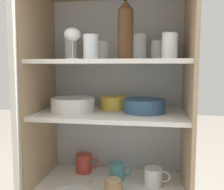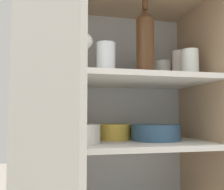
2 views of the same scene
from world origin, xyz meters
The scene contains 18 objects.
cupboard_back_panel centered at (0.00, 0.41, 0.65)m, with size 0.76×0.02×1.30m, color #B2B7BC.
cupboard_side_left centered at (-0.37, 0.20, 0.65)m, with size 0.02×0.43×1.30m, color tan.
cupboard_side_right centered at (0.37, 0.20, 0.65)m, with size 0.02×0.43×1.30m, color tan.
shelf_board_middle centered at (0.00, 0.20, 0.69)m, with size 0.73×0.40×0.02m, color white.
shelf_board_upper centered at (0.00, 0.20, 0.95)m, with size 0.73×0.40×0.02m, color white.
cupboard_door centered at (-0.30, -0.19, 0.65)m, with size 0.19×0.34×1.30m.
tumbler_glass_0 centered at (-0.04, 0.22, 1.01)m, with size 0.06×0.06×0.09m.
tumbler_glass_1 centered at (-0.08, 0.10, 1.02)m, with size 0.07×0.07×0.11m.
tumbler_glass_2 centered at (0.23, 0.28, 1.01)m, with size 0.08×0.08×0.09m.
tumbler_glass_3 centered at (0.28, 0.21, 1.03)m, with size 0.07×0.07×0.13m.
tumbler_glass_4 centered at (0.13, 0.27, 1.03)m, with size 0.07×0.07×0.13m.
tumbler_glass_5 centered at (-0.23, 0.28, 1.03)m, with size 0.06×0.06×0.14m.
tumbler_glass_6 centered at (0.28, 0.12, 1.02)m, with size 0.07×0.07×0.11m.
wine_glass_0 centered at (-0.16, 0.10, 1.07)m, with size 0.08×0.08×0.15m.
wine_bottle centered at (0.08, 0.11, 1.09)m, with size 0.07×0.07×0.30m.
plate_stack_white centered at (-0.19, 0.18, 0.74)m, with size 0.22×0.22×0.07m.
mixing_bowl_large centered at (0.16, 0.22, 0.74)m, with size 0.21×0.21×0.07m.
serving_bowl_small centered at (0.00, 0.30, 0.74)m, with size 0.15×0.15×0.07m.
Camera 2 is at (-0.26, -0.83, 0.80)m, focal length 42.00 mm.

